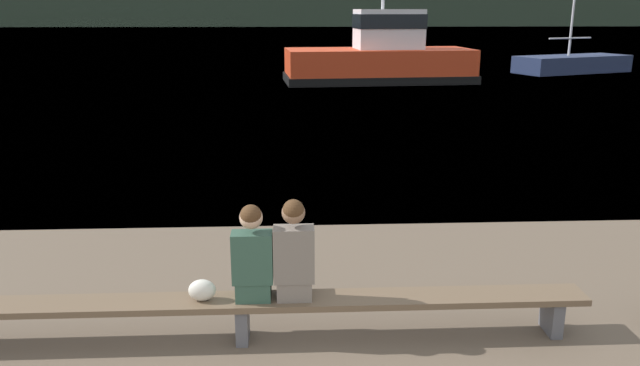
{
  "coord_description": "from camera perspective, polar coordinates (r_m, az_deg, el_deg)",
  "views": [
    {
      "loc": [
        0.32,
        -3.11,
        3.23
      ],
      "look_at": [
        0.74,
        5.58,
        0.8
      ],
      "focal_mm": 35.0,
      "sensor_mm": 36.0,
      "label": 1
    }
  ],
  "objects": [
    {
      "name": "shopping_bag",
      "position": [
        6.34,
        -10.73,
        -9.6
      ],
      "size": [
        0.27,
        0.17,
        0.22
      ],
      "color": "beige",
      "rests_on": "bench_main"
    },
    {
      "name": "person_right",
      "position": [
        6.14,
        -2.4,
        -6.48
      ],
      "size": [
        0.4,
        0.38,
        1.04
      ],
      "color": "#70665B",
      "rests_on": "bench_main"
    },
    {
      "name": "person_left",
      "position": [
        6.16,
        -6.2,
        -6.71
      ],
      "size": [
        0.4,
        0.38,
        0.99
      ],
      "color": "#2D4C3D",
      "rests_on": "bench_main"
    },
    {
      "name": "moored_sailboat",
      "position": [
        35.95,
        22.06,
        10.09
      ],
      "size": [
        6.63,
        4.27,
        6.23
      ],
      "rotation": [
        0.0,
        0.0,
        1.94
      ],
      "color": "#1E2847",
      "rests_on": "water_surface"
    },
    {
      "name": "tugboat_red",
      "position": [
        29.08,
        5.56,
        11.19
      ],
      "size": [
        8.77,
        4.11,
        6.07
      ],
      "rotation": [
        0.0,
        0.0,
        1.65
      ],
      "color": "red",
      "rests_on": "water_surface"
    },
    {
      "name": "water_surface",
      "position": [
        129.15,
        -3.04,
        14.17
      ],
      "size": [
        240.0,
        240.0,
        0.0
      ],
      "primitive_type": "plane",
      "color": "teal",
      "rests_on": "ground"
    },
    {
      "name": "far_shoreline",
      "position": [
        127.45,
        -3.06,
        15.41
      ],
      "size": [
        600.0,
        12.0,
        5.59
      ],
      "primitive_type": "cube",
      "color": "#2D3D2D",
      "rests_on": "ground"
    },
    {
      "name": "bench_main",
      "position": [
        6.39,
        -7.14,
        -11.12
      ],
      "size": [
        6.95,
        0.4,
        0.45
      ],
      "color": "brown",
      "rests_on": "ground"
    }
  ]
}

